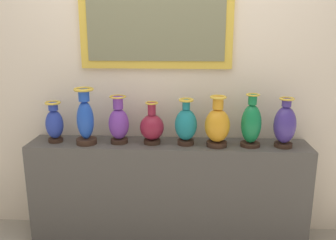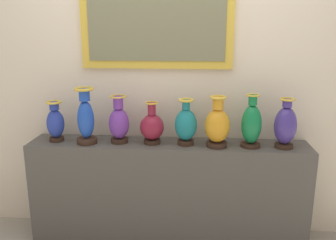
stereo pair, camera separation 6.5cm
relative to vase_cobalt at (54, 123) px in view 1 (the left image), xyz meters
name	(u,v)px [view 1 (the left image)]	position (x,y,z in m)	size (l,w,h in m)	color
ground_plane	(168,236)	(0.88, 0.01, -0.96)	(9.84, 9.84, 0.00)	gray
display_shelf	(168,191)	(0.88, 0.01, -0.56)	(2.18, 0.33, 0.81)	#4C4742
back_wall	(169,50)	(0.88, 0.24, 0.55)	(3.84, 0.14, 3.01)	beige
vase_cobalt	(54,123)	(0.00, 0.00, 0.00)	(0.14, 0.14, 0.32)	#382319
vase_sapphire	(85,119)	(0.26, -0.04, 0.05)	(0.16, 0.16, 0.44)	#382319
vase_violet	(119,123)	(0.50, 0.00, 0.01)	(0.16, 0.16, 0.37)	#382319
vase_burgundy	(152,127)	(0.76, 0.00, -0.02)	(0.18, 0.18, 0.33)	#382319
vase_teal	(186,125)	(1.02, -0.01, 0.01)	(0.17, 0.17, 0.36)	#382319
vase_amber	(217,125)	(1.26, -0.03, 0.02)	(0.19, 0.19, 0.39)	#382319
vase_emerald	(251,124)	(1.51, -0.02, 0.02)	(0.15, 0.15, 0.40)	#382319
vase_indigo	(285,125)	(1.76, -0.02, 0.02)	(0.16, 0.16, 0.38)	#382319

